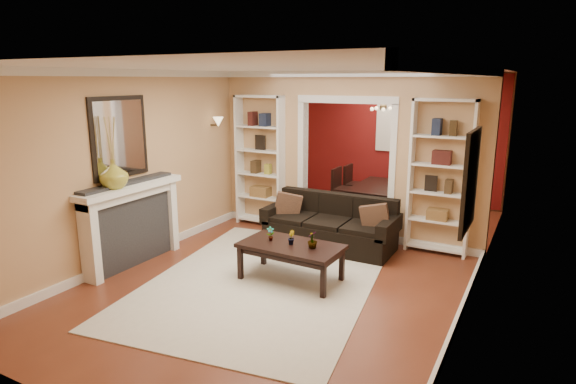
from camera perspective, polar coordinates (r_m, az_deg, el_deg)
The scene contains 30 objects.
floor at distance 7.24m, azimuth 3.13°, elevation -7.55°, with size 8.00×8.00×0.00m, color brown.
ceiling at distance 6.77m, azimuth 3.43°, elevation 14.34°, with size 8.00×8.00×0.00m, color white.
wall_back at distance 10.60m, azimuth 12.53°, elevation 6.33°, with size 8.00×8.00×0.00m, color tan.
wall_front at distance 3.77m, azimuth -23.66°, elevation -6.76°, with size 8.00×8.00×0.00m, color tan.
wall_left at distance 8.07m, azimuth -11.39°, elevation 4.31°, with size 8.00×8.00×0.00m, color tan.
wall_right at distance 6.29m, azimuth 22.19°, elevation 1.09°, with size 8.00×8.00×0.00m, color tan.
partition_wall at distance 7.97m, azimuth 6.94°, elevation 4.35°, with size 4.50×0.15×2.70m, color tan.
red_back_panel at distance 10.58m, azimuth 12.47°, elevation 6.15°, with size 4.44×0.04×2.64m, color maroon.
dining_window at distance 10.51m, azimuth 12.48°, elevation 7.37°, with size 0.78×0.03×0.98m, color #8CA5CC.
area_rug at distance 6.39m, azimuth -2.93°, elevation -10.41°, with size 2.75×3.86×0.01m, color beige.
sofa at distance 7.48m, azimuth 4.97°, elevation -3.65°, with size 2.05×0.89×0.80m, color black.
pillow_left at distance 7.71m, azimuth -0.02°, elevation -1.57°, with size 0.41×0.12×0.41m, color brown.
pillow_right at distance 7.17m, azimuth 10.28°, elevation -2.98°, with size 0.40×0.11×0.40m, color brown.
coffee_table at distance 6.31m, azimuth 0.35°, elevation -8.34°, with size 1.30×0.71×0.49m, color black.
plant_left at distance 6.33m, azimuth -2.09°, elevation -4.97°, with size 0.10×0.07×0.19m, color #336626.
plant_center at distance 6.19m, azimuth 0.36°, elevation -5.42°, with size 0.10×0.08×0.18m, color #336626.
plant_right at distance 6.06m, azimuth 2.91°, elevation -5.69°, with size 0.12×0.12×0.22m, color #336626.
bookshelf_left at distance 8.53m, azimuth -3.27°, elevation 3.65°, with size 0.90×0.30×2.30m, color white.
bookshelf_right at distance 7.42m, azimuth 17.61°, elevation 1.60°, with size 0.90×0.30×2.30m, color white.
fireplace at distance 7.06m, azimuth -17.84°, elevation -3.76°, with size 0.32×1.70×1.16m, color white.
vase at distance 6.71m, azimuth -19.96°, elevation 2.01°, with size 0.37×0.37×0.39m, color #9C9A32.
mirror at distance 6.92m, azimuth -19.36°, elevation 6.14°, with size 0.03×0.95×1.10m, color silver.
wall_sconce at distance 8.39m, azimuth -8.60°, elevation 8.05°, with size 0.18×0.18×0.22m, color #FFE0A5.
framed_art at distance 5.28m, azimuth 20.71°, elevation 1.27°, with size 0.04×0.85×1.05m, color black.
dining_table at distance 9.62m, azimuth 10.76°, elevation -0.80°, with size 0.87×1.56×0.55m, color black.
dining_chair_nw at distance 9.48m, azimuth 7.09°, elevation 0.22°, with size 0.44×0.44×0.90m, color black.
dining_chair_ne at distance 9.15m, azimuth 13.51°, elevation -0.59°, with size 0.43×0.43×0.87m, color black.
dining_chair_sw at distance 10.03m, azimuth 8.33°, elevation 0.81°, with size 0.43×0.43×0.87m, color black.
dining_chair_se at distance 9.72m, azimuth 14.43°, elevation 0.14°, with size 0.43×0.43×0.87m, color black.
chandelier at distance 9.30m, azimuth 10.49°, elevation 9.65°, with size 0.50×0.50×0.30m, color #3B2E1A.
Camera 1 is at (2.85, -6.14, 2.57)m, focal length 30.00 mm.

